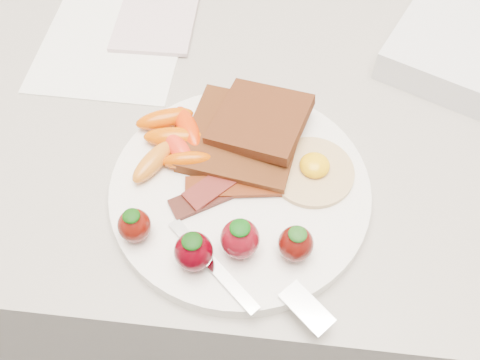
# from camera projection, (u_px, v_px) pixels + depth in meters

# --- Properties ---
(counter) EXTENTS (2.00, 0.60, 0.90)m
(counter) POSITION_uv_depth(u_px,v_px,m) (263.00, 256.00, 1.02)
(counter) COLOR gray
(counter) RESTS_ON ground
(plate) EXTENTS (0.27, 0.27, 0.02)m
(plate) POSITION_uv_depth(u_px,v_px,m) (240.00, 190.00, 0.56)
(plate) COLOR white
(plate) RESTS_ON counter
(toast_lower) EXTENTS (0.14, 0.14, 0.01)m
(toast_lower) POSITION_uv_depth(u_px,v_px,m) (243.00, 137.00, 0.58)
(toast_lower) COLOR #462209
(toast_lower) RESTS_ON plate
(toast_upper) EXTENTS (0.12, 0.12, 0.02)m
(toast_upper) POSITION_uv_depth(u_px,v_px,m) (260.00, 120.00, 0.57)
(toast_upper) COLOR black
(toast_upper) RESTS_ON toast_lower
(fried_egg) EXTENTS (0.10, 0.10, 0.02)m
(fried_egg) POSITION_uv_depth(u_px,v_px,m) (313.00, 170.00, 0.56)
(fried_egg) COLOR beige
(fried_egg) RESTS_ON plate
(bacon_strips) EXTENTS (0.12, 0.10, 0.01)m
(bacon_strips) POSITION_uv_depth(u_px,v_px,m) (227.00, 185.00, 0.55)
(bacon_strips) COLOR black
(bacon_strips) RESTS_ON plate
(baby_carrots) EXTENTS (0.10, 0.12, 0.02)m
(baby_carrots) POSITION_uv_depth(u_px,v_px,m) (174.00, 140.00, 0.57)
(baby_carrots) COLOR #CC5000
(baby_carrots) RESTS_ON plate
(strawberries) EXTENTS (0.19, 0.06, 0.05)m
(strawberries) POSITION_uv_depth(u_px,v_px,m) (218.00, 240.00, 0.49)
(strawberries) COLOR #550D06
(strawberries) RESTS_ON plate
(fork) EXTENTS (0.16, 0.10, 0.00)m
(fork) POSITION_uv_depth(u_px,v_px,m) (254.00, 284.00, 0.49)
(fork) COLOR silver
(fork) RESTS_ON plate
(paper_sheet) EXTENTS (0.18, 0.24, 0.00)m
(paper_sheet) POSITION_uv_depth(u_px,v_px,m) (116.00, 33.00, 0.71)
(paper_sheet) COLOR white
(paper_sheet) RESTS_ON counter
(notepad) EXTENTS (0.11, 0.15, 0.01)m
(notepad) POSITION_uv_depth(u_px,v_px,m) (157.00, 15.00, 0.72)
(notepad) COLOR beige
(notepad) RESTS_ON paper_sheet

